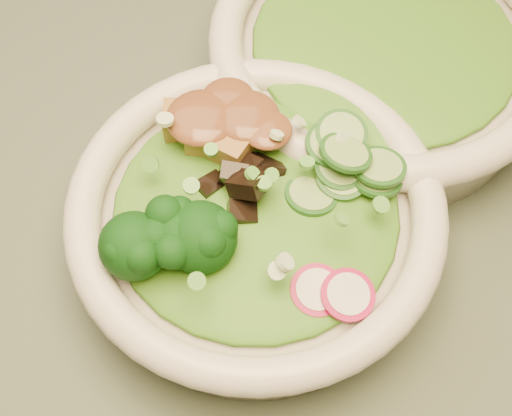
# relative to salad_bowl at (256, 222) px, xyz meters

# --- Properties ---
(salad_bowl) EXTENTS (0.26, 0.26, 0.07)m
(salad_bowl) POSITION_rel_salad_bowl_xyz_m (0.00, 0.00, 0.00)
(salad_bowl) COLOR silver
(salad_bowl) RESTS_ON dining_table
(side_bowl) EXTENTS (0.28, 0.28, 0.07)m
(side_bowl) POSITION_rel_salad_bowl_xyz_m (0.08, 0.16, 0.00)
(side_bowl) COLOR silver
(side_bowl) RESTS_ON dining_table
(lettuce_bed) EXTENTS (0.19, 0.19, 0.02)m
(lettuce_bed) POSITION_rel_salad_bowl_xyz_m (-0.00, 0.00, 0.02)
(lettuce_bed) COLOR #326916
(lettuce_bed) RESTS_ON salad_bowl
(side_lettuce) EXTENTS (0.18, 0.18, 0.02)m
(side_lettuce) POSITION_rel_salad_bowl_xyz_m (0.08, 0.16, 0.02)
(side_lettuce) COLOR #326916
(side_lettuce) RESTS_ON side_bowl
(broccoli_florets) EXTENTS (0.10, 0.09, 0.04)m
(broccoli_florets) POSITION_rel_salad_bowl_xyz_m (-0.05, -0.03, 0.04)
(broccoli_florets) COLOR black
(broccoli_florets) RESTS_ON salad_bowl
(radish_slices) EXTENTS (0.11, 0.08, 0.02)m
(radish_slices) POSITION_rel_salad_bowl_xyz_m (0.04, -0.05, 0.02)
(radish_slices) COLOR #A50C40
(radish_slices) RESTS_ON salad_bowl
(cucumber_slices) EXTENTS (0.09, 0.09, 0.03)m
(cucumber_slices) POSITION_rel_salad_bowl_xyz_m (0.05, 0.03, 0.03)
(cucumber_slices) COLOR #93B966
(cucumber_slices) RESTS_ON salad_bowl
(mushroom_heap) EXTENTS (0.09, 0.09, 0.04)m
(mushroom_heap) POSITION_rel_salad_bowl_xyz_m (-0.01, 0.01, 0.03)
(mushroom_heap) COLOR black
(mushroom_heap) RESTS_ON salad_bowl
(tofu_cubes) EXTENTS (0.10, 0.09, 0.03)m
(tofu_cubes) POSITION_rel_salad_bowl_xyz_m (-0.03, 0.05, 0.03)
(tofu_cubes) COLOR olive
(tofu_cubes) RESTS_ON salad_bowl
(peanut_sauce) EXTENTS (0.07, 0.05, 0.02)m
(peanut_sauce) POSITION_rel_salad_bowl_xyz_m (-0.03, 0.05, 0.04)
(peanut_sauce) COLOR brown
(peanut_sauce) RESTS_ON tofu_cubes
(scallion_garnish) EXTENTS (0.18, 0.18, 0.02)m
(scallion_garnish) POSITION_rel_salad_bowl_xyz_m (-0.00, 0.00, 0.04)
(scallion_garnish) COLOR #59A73A
(scallion_garnish) RESTS_ON salad_bowl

